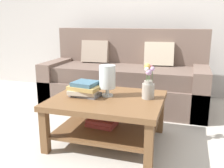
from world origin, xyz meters
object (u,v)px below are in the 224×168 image
(flower_pitcher, at_px, (148,85))
(glass_hurricane_vase, at_px, (107,78))
(book_stack_main, at_px, (84,89))
(couch, at_px, (125,79))
(coffee_table, at_px, (107,110))

(flower_pitcher, bearing_deg, glass_hurricane_vase, -173.94)
(flower_pitcher, bearing_deg, book_stack_main, -169.49)
(couch, bearing_deg, book_stack_main, -94.76)
(book_stack_main, bearing_deg, glass_hurricane_vase, 18.40)
(book_stack_main, bearing_deg, flower_pitcher, 10.51)
(couch, height_order, book_stack_main, couch)
(couch, height_order, glass_hurricane_vase, couch)
(book_stack_main, distance_m, glass_hurricane_vase, 0.25)
(coffee_table, relative_size, book_stack_main, 3.30)
(couch, distance_m, book_stack_main, 1.22)
(book_stack_main, xyz_separation_m, glass_hurricane_vase, (0.21, 0.07, 0.11))
(couch, xyz_separation_m, flower_pitcher, (0.50, -1.10, 0.22))
(book_stack_main, distance_m, flower_pitcher, 0.62)
(couch, distance_m, glass_hurricane_vase, 1.17)
(coffee_table, distance_m, book_stack_main, 0.30)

